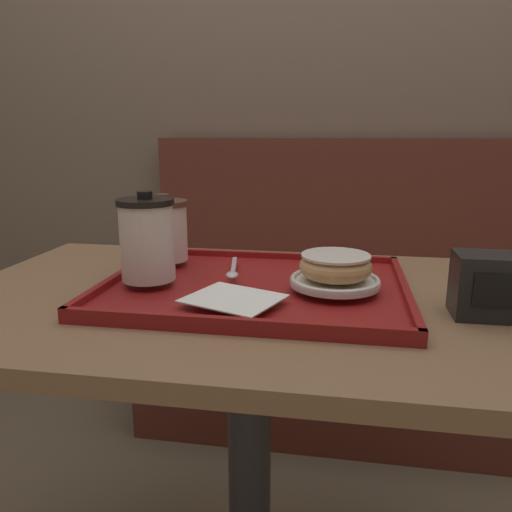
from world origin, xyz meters
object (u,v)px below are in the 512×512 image
at_px(coffee_cup_rear, 164,230).
at_px(donut_chocolate_glazed, 335,265).
at_px(napkin_dispenser, 487,286).
at_px(spoon, 233,272).
at_px(coffee_cup_front, 147,239).

xyz_separation_m(coffee_cup_rear, donut_chocolate_glazed, (0.34, -0.12, -0.03)).
distance_m(coffee_cup_rear, donut_chocolate_glazed, 0.36).
distance_m(donut_chocolate_glazed, napkin_dispenser, 0.23).
height_order(coffee_cup_rear, spoon, coffee_cup_rear).
xyz_separation_m(coffee_cup_rear, napkin_dispenser, (0.56, -0.16, -0.04)).
xyz_separation_m(coffee_cup_front, coffee_cup_rear, (-0.02, 0.14, -0.01)).
xyz_separation_m(coffee_cup_front, spoon, (0.14, 0.05, -0.07)).
xyz_separation_m(spoon, napkin_dispenser, (0.41, -0.08, 0.02)).
xyz_separation_m(coffee_cup_front, donut_chocolate_glazed, (0.32, 0.02, -0.04)).
bearing_deg(coffee_cup_front, donut_chocolate_glazed, 3.63).
distance_m(coffee_cup_front, donut_chocolate_glazed, 0.32).
distance_m(coffee_cup_rear, napkin_dispenser, 0.59).
bearing_deg(coffee_cup_rear, spoon, -28.10).
relative_size(coffee_cup_rear, donut_chocolate_glazed, 1.10).
distance_m(donut_chocolate_glazed, spoon, 0.19).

